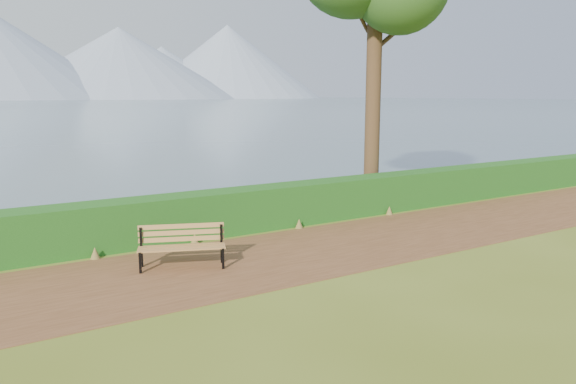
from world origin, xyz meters
TOP-DOWN VIEW (x-y plane):
  - ground at (0.00, 0.00)m, footprint 140.00×140.00m
  - path at (0.00, 0.30)m, footprint 40.00×3.40m
  - hedge at (0.00, 2.60)m, footprint 32.00×0.85m
  - bench at (-1.94, 0.66)m, footprint 1.65×1.02m

SIDE VIEW (x-z plane):
  - ground at x=0.00m, z-range 0.00..0.00m
  - path at x=0.00m, z-range 0.00..0.01m
  - bench at x=-1.94m, z-range 0.06..0.86m
  - hedge at x=0.00m, z-range 0.00..1.00m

